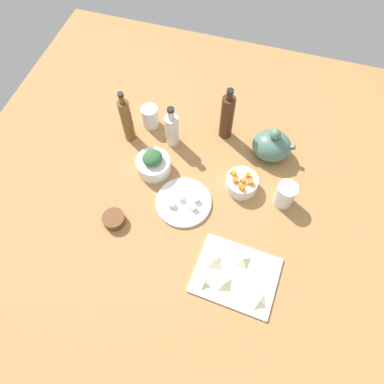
{
  "coord_description": "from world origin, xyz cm",
  "views": [
    {
      "loc": [
        18.42,
        -62.05,
        125.38
      ],
      "look_at": [
        0.0,
        0.0,
        8.0
      ],
      "focal_mm": 33.25,
      "sensor_mm": 36.0,
      "label": 1
    }
  ],
  "objects_px": {
    "plate_tofu": "(184,202)",
    "bottle_0": "(127,120)",
    "cutting_board": "(236,275)",
    "bowl_greens": "(154,165)",
    "bowl_small_side": "(114,219)",
    "bottle_2": "(172,129)",
    "drinking_glass_0": "(150,117)",
    "drinking_glass_1": "(285,195)",
    "bottle_1": "(227,117)",
    "teapot": "(272,145)",
    "bowl_carrots": "(241,183)"
  },
  "relations": [
    {
      "from": "plate_tofu",
      "to": "bottle_0",
      "type": "bearing_deg",
      "value": 142.48
    },
    {
      "from": "cutting_board",
      "to": "bowl_greens",
      "type": "relative_size",
      "value": 2.06
    },
    {
      "from": "plate_tofu",
      "to": "bowl_small_side",
      "type": "xyz_separation_m",
      "value": [
        -0.23,
        -0.15,
        0.01
      ]
    },
    {
      "from": "bowl_small_side",
      "to": "bottle_2",
      "type": "relative_size",
      "value": 0.41
    },
    {
      "from": "cutting_board",
      "to": "bottle_2",
      "type": "distance_m",
      "value": 0.63
    },
    {
      "from": "cutting_board",
      "to": "bottle_2",
      "type": "bearing_deg",
      "value": 128.49
    },
    {
      "from": "plate_tofu",
      "to": "bottle_0",
      "type": "distance_m",
      "value": 0.41
    },
    {
      "from": "drinking_glass_0",
      "to": "drinking_glass_1",
      "type": "bearing_deg",
      "value": -19.32
    },
    {
      "from": "bottle_0",
      "to": "bottle_1",
      "type": "height_order",
      "value": "same"
    },
    {
      "from": "plate_tofu",
      "to": "bottle_1",
      "type": "distance_m",
      "value": 0.39
    },
    {
      "from": "teapot",
      "to": "bottle_2",
      "type": "distance_m",
      "value": 0.41
    },
    {
      "from": "teapot",
      "to": "plate_tofu",
      "type": "bearing_deg",
      "value": -130.34
    },
    {
      "from": "bottle_0",
      "to": "bottle_1",
      "type": "distance_m",
      "value": 0.41
    },
    {
      "from": "plate_tofu",
      "to": "bowl_greens",
      "type": "xyz_separation_m",
      "value": [
        -0.16,
        0.11,
        0.03
      ]
    },
    {
      "from": "bowl_carrots",
      "to": "bowl_greens",
      "type": "bearing_deg",
      "value": -176.69
    },
    {
      "from": "plate_tofu",
      "to": "bowl_greens",
      "type": "relative_size",
      "value": 1.57
    },
    {
      "from": "bowl_small_side",
      "to": "bottle_2",
      "type": "xyz_separation_m",
      "value": [
        0.1,
        0.42,
        0.06
      ]
    },
    {
      "from": "bowl_carrots",
      "to": "drinking_glass_1",
      "type": "relative_size",
      "value": 1.17
    },
    {
      "from": "bowl_greens",
      "to": "bottle_1",
      "type": "distance_m",
      "value": 0.36
    },
    {
      "from": "plate_tofu",
      "to": "cutting_board",
      "type": "bearing_deg",
      "value": -40.47
    },
    {
      "from": "teapot",
      "to": "cutting_board",
      "type": "bearing_deg",
      "value": -91.77
    },
    {
      "from": "bottle_1",
      "to": "drinking_glass_0",
      "type": "bearing_deg",
      "value": -172.97
    },
    {
      "from": "bottle_0",
      "to": "bottle_2",
      "type": "relative_size",
      "value": 1.27
    },
    {
      "from": "bowl_small_side",
      "to": "bottle_1",
      "type": "relative_size",
      "value": 0.32
    },
    {
      "from": "cutting_board",
      "to": "bottle_1",
      "type": "xyz_separation_m",
      "value": [
        -0.19,
        0.59,
        0.11
      ]
    },
    {
      "from": "plate_tofu",
      "to": "bottle_2",
      "type": "xyz_separation_m",
      "value": [
        -0.13,
        0.27,
        0.08
      ]
    },
    {
      "from": "drinking_glass_0",
      "to": "drinking_glass_1",
      "type": "distance_m",
      "value": 0.65
    },
    {
      "from": "bowl_small_side",
      "to": "bottle_1",
      "type": "xyz_separation_m",
      "value": [
        0.3,
        0.52,
        0.09
      ]
    },
    {
      "from": "bowl_small_side",
      "to": "drinking_glass_1",
      "type": "distance_m",
      "value": 0.65
    },
    {
      "from": "bottle_0",
      "to": "bottle_2",
      "type": "bearing_deg",
      "value": 8.97
    },
    {
      "from": "bottle_2",
      "to": "drinking_glass_1",
      "type": "distance_m",
      "value": 0.52
    },
    {
      "from": "drinking_glass_0",
      "to": "bottle_0",
      "type": "bearing_deg",
      "value": -123.8
    },
    {
      "from": "teapot",
      "to": "drinking_glass_1",
      "type": "bearing_deg",
      "value": -66.87
    },
    {
      "from": "bowl_small_side",
      "to": "bottle_0",
      "type": "distance_m",
      "value": 0.41
    },
    {
      "from": "plate_tofu",
      "to": "bowl_carrots",
      "type": "xyz_separation_m",
      "value": [
        0.2,
        0.13,
        0.02
      ]
    },
    {
      "from": "bowl_greens",
      "to": "bottle_2",
      "type": "height_order",
      "value": "bottle_2"
    },
    {
      "from": "bowl_small_side",
      "to": "bowl_carrots",
      "type": "bearing_deg",
      "value": 33.63
    },
    {
      "from": "plate_tofu",
      "to": "bottle_0",
      "type": "relative_size",
      "value": 0.83
    },
    {
      "from": "bottle_1",
      "to": "drinking_glass_1",
      "type": "xyz_separation_m",
      "value": [
        0.29,
        -0.26,
        -0.06
      ]
    },
    {
      "from": "cutting_board",
      "to": "bowl_small_side",
      "type": "bearing_deg",
      "value": 171.49
    },
    {
      "from": "bowl_greens",
      "to": "drinking_glass_0",
      "type": "bearing_deg",
      "value": 112.62
    },
    {
      "from": "bowl_carrots",
      "to": "drinking_glass_0",
      "type": "height_order",
      "value": "drinking_glass_0"
    },
    {
      "from": "plate_tofu",
      "to": "bottle_1",
      "type": "height_order",
      "value": "bottle_1"
    },
    {
      "from": "bowl_small_side",
      "to": "bottle_1",
      "type": "height_order",
      "value": "bottle_1"
    },
    {
      "from": "bowl_greens",
      "to": "teapot",
      "type": "height_order",
      "value": "teapot"
    },
    {
      "from": "bowl_greens",
      "to": "bowl_small_side",
      "type": "xyz_separation_m",
      "value": [
        -0.07,
        -0.26,
        -0.01
      ]
    },
    {
      "from": "bowl_carrots",
      "to": "bottle_1",
      "type": "bearing_deg",
      "value": 117.48
    },
    {
      "from": "bowl_greens",
      "to": "drinking_glass_0",
      "type": "relative_size",
      "value": 1.38
    },
    {
      "from": "bottle_1",
      "to": "drinking_glass_1",
      "type": "height_order",
      "value": "bottle_1"
    },
    {
      "from": "bottle_1",
      "to": "bottle_2",
      "type": "xyz_separation_m",
      "value": [
        -0.2,
        -0.1,
        -0.03
      ]
    }
  ]
}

